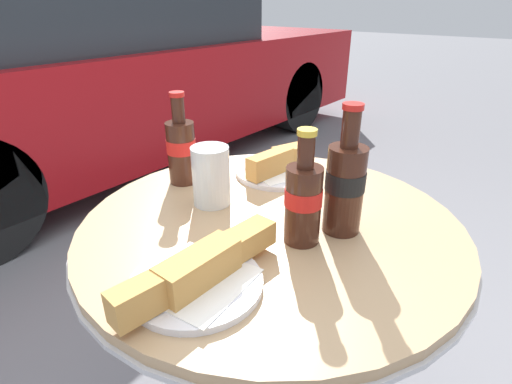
{
  "coord_description": "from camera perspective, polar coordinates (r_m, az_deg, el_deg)",
  "views": [
    {
      "loc": [
        -0.56,
        -0.4,
        1.14
      ],
      "look_at": [
        0.0,
        0.04,
        0.8
      ],
      "focal_mm": 28.0,
      "sensor_mm": 36.0,
      "label": 1
    }
  ],
  "objects": [
    {
      "name": "lunch_plate_far",
      "position": [
        0.61,
        -8.14,
        -11.39
      ],
      "size": [
        0.3,
        0.2,
        0.06
      ],
      "color": "white",
      "rests_on": "bistro_table"
    },
    {
      "name": "cola_bottle_center",
      "position": [
        0.73,
        12.59,
        1.11
      ],
      "size": [
        0.07,
        0.07,
        0.24
      ],
      "color": "#3D1E14",
      "rests_on": "bistro_table"
    },
    {
      "name": "bistro_table",
      "position": [
        0.88,
        1.96,
        -12.62
      ],
      "size": [
        0.76,
        0.76,
        0.75
      ],
      "color": "#B7B7BC",
      "rests_on": "ground_plane"
    },
    {
      "name": "drinking_glass",
      "position": [
        0.84,
        -6.43,
        1.96
      ],
      "size": [
        0.08,
        0.08,
        0.13
      ],
      "color": "silver",
      "rests_on": "bistro_table"
    },
    {
      "name": "parked_car",
      "position": [
        3.37,
        -20.48,
        15.8
      ],
      "size": [
        4.4,
        1.82,
        1.37
      ],
      "color": "#9E0F14",
      "rests_on": "ground_plane"
    },
    {
      "name": "lunch_plate_near",
      "position": [
        0.99,
        3.42,
        3.72
      ],
      "size": [
        0.22,
        0.22,
        0.07
      ],
      "color": "white",
      "rests_on": "bistro_table"
    },
    {
      "name": "cola_bottle_right",
      "position": [
        0.94,
        -10.63,
        6.14
      ],
      "size": [
        0.07,
        0.07,
        0.21
      ],
      "color": "#3D1E14",
      "rests_on": "bistro_table"
    },
    {
      "name": "cola_bottle_left",
      "position": [
        0.69,
        6.77,
        -1.12
      ],
      "size": [
        0.07,
        0.07,
        0.21
      ],
      "color": "#3D1E14",
      "rests_on": "bistro_table"
    }
  ]
}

